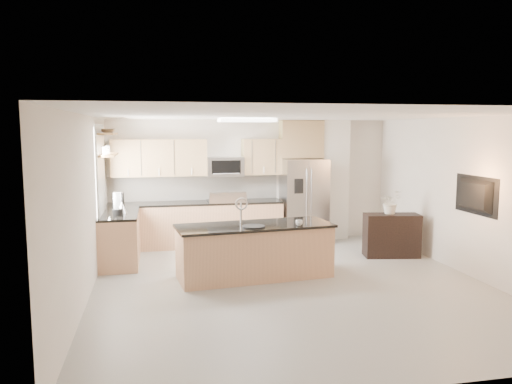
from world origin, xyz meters
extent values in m
plane|color=gray|center=(0.00, 0.00, 0.00)|extent=(6.50, 6.50, 0.00)
cube|color=white|center=(0.00, 0.00, 2.60)|extent=(6.00, 6.50, 0.02)
cube|color=silver|center=(0.00, 3.25, 1.30)|extent=(6.00, 0.02, 2.60)
cube|color=silver|center=(0.00, -3.25, 1.30)|extent=(6.00, 0.02, 2.60)
cube|color=silver|center=(-3.00, 0.00, 1.30)|extent=(0.02, 6.50, 2.60)
cube|color=silver|center=(3.00, 0.00, 1.30)|extent=(0.02, 6.50, 2.60)
cube|color=tan|center=(-1.23, 2.92, 0.44)|extent=(3.55, 0.65, 0.88)
cube|color=black|center=(-1.23, 2.92, 0.90)|extent=(3.55, 0.66, 0.04)
cube|color=silver|center=(-1.23, 3.24, 1.18)|extent=(3.55, 0.02, 0.52)
cube|color=tan|center=(-2.67, 1.85, 0.44)|extent=(0.65, 1.50, 0.88)
cube|color=black|center=(-2.67, 1.85, 0.90)|extent=(0.66, 1.50, 0.04)
cube|color=black|center=(-0.60, 2.92, 0.45)|extent=(0.76, 0.64, 0.90)
cube|color=black|center=(-0.60, 2.92, 0.92)|extent=(0.76, 0.62, 0.03)
cube|color=#A5A5A7|center=(-0.60, 2.62, 1.03)|extent=(0.76, 0.04, 0.22)
cube|color=tan|center=(-1.94, 3.08, 1.83)|extent=(1.92, 0.33, 0.75)
cube|color=tan|center=(0.19, 3.08, 1.83)|extent=(0.82, 0.33, 0.75)
cube|color=#A5A5A7|center=(-0.60, 3.05, 1.63)|extent=(0.76, 0.40, 0.40)
cube|color=black|center=(-0.60, 2.85, 1.63)|extent=(0.60, 0.02, 0.28)
cube|color=#A5A5A7|center=(1.06, 2.88, 0.89)|extent=(0.92, 0.75, 1.78)
cube|color=gray|center=(1.06, 2.50, 0.89)|extent=(0.02, 0.01, 1.69)
cube|color=black|center=(0.84, 2.48, 1.25)|extent=(0.18, 0.03, 0.30)
cube|color=white|center=(1.82, 3.10, 1.30)|extent=(0.60, 0.30, 2.60)
cube|color=white|center=(-2.98, 1.85, 1.65)|extent=(0.03, 1.05, 1.55)
cube|color=silver|center=(-2.97, 1.85, 1.65)|extent=(0.03, 1.15, 1.65)
cube|color=#9B6C3E|center=(-2.85, 1.95, 1.95)|extent=(0.30, 1.20, 0.04)
cube|color=#9B6C3E|center=(-2.85, 1.95, 2.32)|extent=(0.30, 1.20, 0.04)
cube|color=white|center=(-0.40, 1.60, 2.56)|extent=(1.00, 0.50, 0.06)
cube|color=tan|center=(-0.48, 0.52, 0.42)|extent=(2.53, 1.11, 0.83)
cube|color=black|center=(-0.48, 0.52, 0.85)|extent=(2.60, 1.18, 0.04)
cube|color=black|center=(-0.66, 0.52, 0.84)|extent=(0.52, 0.38, 0.01)
cylinder|color=#A5A5A7|center=(-0.66, 0.73, 1.04)|extent=(0.03, 0.03, 0.34)
torus|color=#A5A5A7|center=(-0.66, 0.67, 1.19)|extent=(0.21, 0.03, 0.21)
cube|color=black|center=(2.33, 1.32, 0.41)|extent=(1.07, 0.59, 0.81)
imported|color=silver|center=(0.20, 0.29, 0.92)|extent=(0.15, 0.15, 0.09)
cylinder|color=black|center=(-0.53, 0.33, 0.88)|extent=(0.38, 0.38, 0.02)
cylinder|color=black|center=(-2.67, 1.50, 0.98)|extent=(0.18, 0.18, 0.12)
cylinder|color=silver|center=(-2.67, 1.50, 1.18)|extent=(0.13, 0.13, 0.29)
cone|color=#A5A5A7|center=(-2.62, 1.81, 1.03)|extent=(0.19, 0.19, 0.21)
cylinder|color=black|center=(-2.62, 1.81, 1.14)|extent=(0.04, 0.04, 0.04)
cube|color=black|center=(-2.69, 2.05, 1.09)|extent=(0.19, 0.23, 0.34)
cylinder|color=#A5A5A7|center=(-2.69, 1.99, 1.01)|extent=(0.11, 0.11, 0.12)
imported|color=#A5A5A7|center=(-2.85, 2.18, 2.38)|extent=(0.38, 0.38, 0.09)
imported|color=silver|center=(2.31, 1.37, 1.15)|extent=(0.76, 0.72, 0.68)
imported|color=black|center=(2.91, -0.20, 1.35)|extent=(0.14, 1.08, 0.62)
camera|label=1|loc=(-2.03, -7.24, 2.38)|focal=35.00mm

